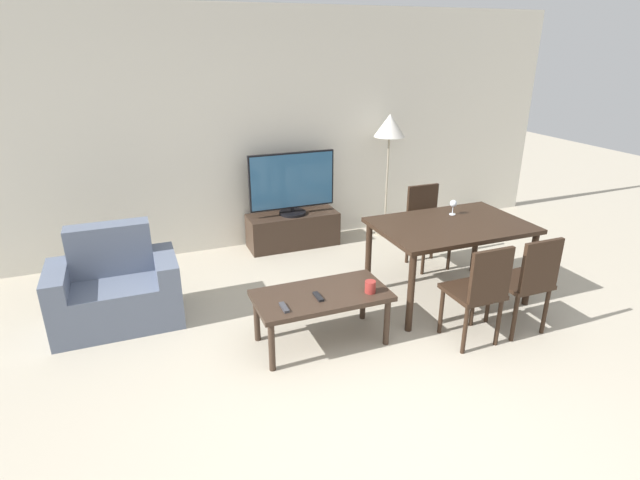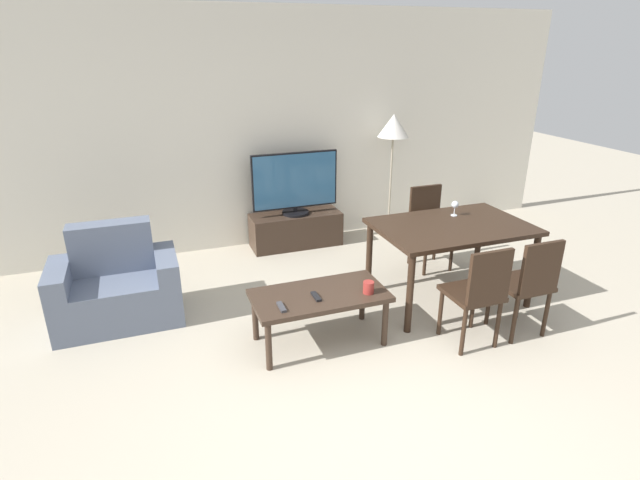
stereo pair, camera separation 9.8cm
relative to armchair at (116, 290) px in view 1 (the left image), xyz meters
name	(u,v)px [view 1 (the left image)]	position (x,y,z in m)	size (l,w,h in m)	color
ground_plane	(400,427)	(1.65, -2.07, -0.30)	(18.00, 18.00, 0.00)	#B2A893
wall_back	(255,132)	(1.65, 1.39, 1.05)	(7.91, 0.06, 2.70)	silver
armchair	(116,290)	(0.00, 0.00, 0.00)	(1.05, 0.63, 0.85)	slate
tv_stand	(293,230)	(2.00, 1.12, -0.10)	(1.08, 0.40, 0.40)	#38281E
tv	(292,184)	(2.00, 1.12, 0.47)	(1.03, 0.32, 0.74)	black
coffee_table	(321,299)	(1.54, -0.96, 0.09)	(1.08, 0.55, 0.45)	#38281E
dining_table	(450,232)	(2.94, -0.68, 0.37)	(1.39, 0.91, 0.76)	black
dining_chair_near	(479,289)	(2.70, -1.44, 0.19)	(0.40, 0.40, 0.88)	black
dining_chair_far	(426,221)	(3.19, 0.09, 0.19)	(0.40, 0.40, 0.88)	black
dining_chair_near_right	(528,279)	(3.19, -1.44, 0.19)	(0.40, 0.40, 0.88)	black
floor_lamp	(390,130)	(3.21, 1.05, 1.02)	(0.37, 0.37, 1.52)	gray
remote_primary	(318,297)	(1.49, -1.02, 0.16)	(0.04, 0.15, 0.02)	black
remote_secondary	(284,307)	(1.19, -1.09, 0.16)	(0.04, 0.15, 0.02)	#38383D
cup_white_near	(370,287)	(1.91, -1.09, 0.20)	(0.09, 0.09, 0.10)	maroon
wine_glass_left	(453,205)	(3.10, -0.47, 0.56)	(0.07, 0.07, 0.15)	silver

